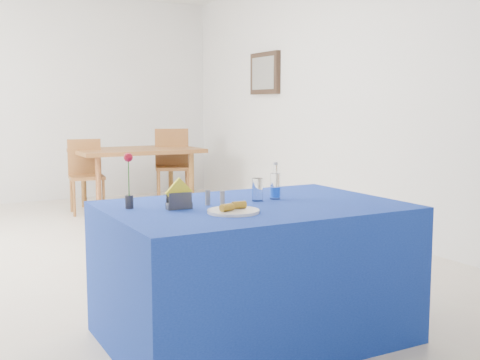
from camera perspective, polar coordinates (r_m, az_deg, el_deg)
name	(u,v)px	position (r m, az deg, el deg)	size (l,w,h in m)	color
floor	(113,258)	(5.32, -11.97, -7.22)	(7.00, 7.00, 0.00)	beige
room_shell	(107,51)	(5.18, -12.48, 11.87)	(7.00, 7.00, 7.00)	silver
picture_frame	(265,73)	(7.64, 2.38, 10.08)	(0.06, 0.64, 0.52)	black
picture_art	(263,73)	(7.63, 2.22, 10.08)	(0.02, 0.52, 0.40)	#998C66
plate	(233,211)	(3.06, -0.64, -2.98)	(0.27, 0.27, 0.01)	silver
drinking_glass	(257,190)	(3.43, 1.67, -0.91)	(0.06, 0.06, 0.13)	white
salt_shaker	(222,198)	(3.25, -1.68, -1.75)	(0.03, 0.03, 0.09)	gray
pepper_shaker	(208,197)	(3.29, -3.08, -1.67)	(0.03, 0.03, 0.09)	slate
blue_table	(253,271)	(3.41, 1.28, -8.63)	(1.60, 1.10, 0.76)	navy
water_bottle	(275,187)	(3.51, 3.35, -0.65)	(0.06, 0.06, 0.21)	white
napkin_holder	(179,200)	(3.18, -5.81, -1.88)	(0.15, 0.06, 0.17)	#333438
rose_vase	(129,182)	(3.22, -10.50, -0.17)	(0.05, 0.05, 0.30)	#25252A
oak_table	(137,155)	(7.76, -9.75, 2.38)	(1.54, 0.99, 0.76)	brown
chair_bg_left	(86,170)	(7.54, -14.42, 0.88)	(0.45, 0.45, 0.89)	brown
chair_bg_right	(172,161)	(7.99, -6.43, 1.83)	(0.57, 0.57, 0.99)	brown
banana_pieces	(233,206)	(3.05, -0.64, -2.49)	(0.17, 0.09, 0.04)	gold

